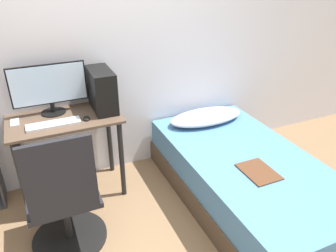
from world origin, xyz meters
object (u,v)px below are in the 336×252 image
object	(u,v)px
office_chair	(65,206)
bed	(246,180)
keyboard	(54,124)
pc_tower	(102,90)
monitor	(49,87)

from	to	relation	value
office_chair	bed	xyz separation A→B (m)	(1.53, -0.10, -0.15)
bed	keyboard	world-z (taller)	keyboard
bed	pc_tower	distance (m)	1.49
office_chair	pc_tower	distance (m)	1.02
office_chair	monitor	distance (m)	1.01
keyboard	pc_tower	distance (m)	0.50
bed	monitor	size ratio (longest dim) A/B	3.24
monitor	pc_tower	size ratio (longest dim) A/B	1.58
office_chair	bed	world-z (taller)	office_chair
bed	keyboard	distance (m)	1.71
pc_tower	bed	bearing A→B (deg)	-37.18
office_chair	bed	bearing A→B (deg)	-3.74
keyboard	office_chair	bearing A→B (deg)	-94.98
monitor	bed	bearing A→B (deg)	-31.33
office_chair	keyboard	world-z (taller)	office_chair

